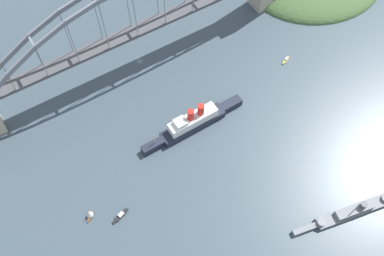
{
  "coord_description": "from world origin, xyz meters",
  "views": [
    {
      "loc": [
        76.54,
        202.57,
        257.02
      ],
      "look_at": [
        0.0,
        78.95,
        8.0
      ],
      "focal_mm": 38.75,
      "sensor_mm": 36.0,
      "label": 1
    }
  ],
  "objects_px": {
    "ocean_liner": "(193,122)",
    "naval_cruiser": "(354,211)",
    "small_boat_5": "(121,216)",
    "small_boat_2": "(89,214)",
    "harbor_arch_bridge": "(135,30)",
    "small_boat_4": "(286,60)"
  },
  "relations": [
    {
      "from": "ocean_liner",
      "to": "small_boat_2",
      "type": "distance_m",
      "value": 93.48
    },
    {
      "from": "ocean_liner",
      "to": "small_boat_5",
      "type": "distance_m",
      "value": 81.32
    },
    {
      "from": "small_boat_5",
      "to": "ocean_liner",
      "type": "bearing_deg",
      "value": -156.82
    },
    {
      "from": "small_boat_2",
      "to": "small_boat_5",
      "type": "height_order",
      "value": "small_boat_2"
    },
    {
      "from": "small_boat_5",
      "to": "small_boat_2",
      "type": "bearing_deg",
      "value": -32.65
    },
    {
      "from": "harbor_arch_bridge",
      "to": "small_boat_2",
      "type": "bearing_deg",
      "value": 47.78
    },
    {
      "from": "naval_cruiser",
      "to": "small_boat_4",
      "type": "xyz_separation_m",
      "value": [
        -41.11,
        -121.26,
        -1.87
      ]
    },
    {
      "from": "naval_cruiser",
      "to": "small_boat_4",
      "type": "height_order",
      "value": "naval_cruiser"
    },
    {
      "from": "small_boat_2",
      "to": "ocean_liner",
      "type": "bearing_deg",
      "value": -166.72
    },
    {
      "from": "ocean_liner",
      "to": "small_boat_2",
      "type": "xyz_separation_m",
      "value": [
        90.94,
        21.46,
        -2.65
      ]
    },
    {
      "from": "naval_cruiser",
      "to": "small_boat_4",
      "type": "relative_size",
      "value": 9.45
    },
    {
      "from": "naval_cruiser",
      "to": "small_boat_5",
      "type": "height_order",
      "value": "naval_cruiser"
    },
    {
      "from": "harbor_arch_bridge",
      "to": "naval_cruiser",
      "type": "relative_size",
      "value": 3.57
    },
    {
      "from": "ocean_liner",
      "to": "naval_cruiser",
      "type": "relative_size",
      "value": 0.98
    },
    {
      "from": "harbor_arch_bridge",
      "to": "small_boat_4",
      "type": "xyz_separation_m",
      "value": [
        -98.41,
        61.44,
        -33.21
      ]
    },
    {
      "from": "harbor_arch_bridge",
      "to": "small_boat_5",
      "type": "bearing_deg",
      "value": 56.4
    },
    {
      "from": "small_boat_4",
      "to": "small_boat_5",
      "type": "relative_size",
      "value": 0.69
    },
    {
      "from": "small_boat_4",
      "to": "small_boat_2",
      "type": "bearing_deg",
      "value": 10.54
    },
    {
      "from": "naval_cruiser",
      "to": "small_boat_2",
      "type": "height_order",
      "value": "naval_cruiser"
    },
    {
      "from": "ocean_liner",
      "to": "small_boat_5",
      "type": "height_order",
      "value": "ocean_liner"
    },
    {
      "from": "harbor_arch_bridge",
      "to": "naval_cruiser",
      "type": "distance_m",
      "value": 194.02
    },
    {
      "from": "ocean_liner",
      "to": "naval_cruiser",
      "type": "distance_m",
      "value": 120.73
    }
  ]
}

